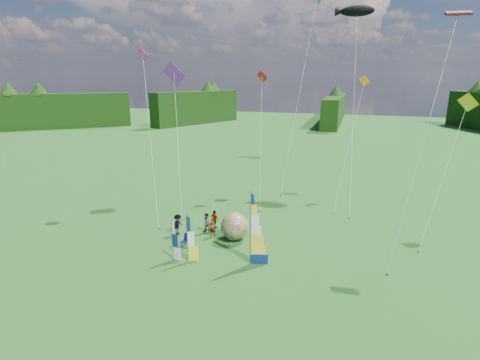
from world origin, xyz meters
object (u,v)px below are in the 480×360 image
(side_banner_far, at_px, (172,240))
(spectator_a, at_px, (213,228))
(bol_inflatable, at_px, (235,226))
(feather_banner_main, at_px, (251,230))
(spectator_d, at_px, (215,219))
(camp_chair, at_px, (185,241))
(side_banner_left, at_px, (187,239))
(spectator_c, at_px, (178,225))
(kite_whale, at_px, (354,96))
(spectator_b, at_px, (207,223))

(side_banner_far, height_order, spectator_a, side_banner_far)
(bol_inflatable, bearing_deg, feather_banner_main, -56.41)
(spectator_d, xyz_separation_m, camp_chair, (-0.79, -4.18, -0.27))
(side_banner_left, xyz_separation_m, spectator_d, (-0.38, 6.13, -0.89))
(camp_chair, bearing_deg, side_banner_left, -42.91)
(side_banner_far, relative_size, spectator_c, 1.70)
(camp_chair, bearing_deg, spectator_c, 144.56)
(side_banner_left, distance_m, bol_inflatable, 4.91)
(kite_whale, bearing_deg, spectator_d, -120.19)
(feather_banner_main, relative_size, side_banner_far, 1.70)
(feather_banner_main, bearing_deg, spectator_d, 117.59)
(spectator_c, bearing_deg, camp_chair, -137.69)
(bol_inflatable, xyz_separation_m, camp_chair, (-3.16, -2.50, -0.59))
(side_banner_left, bearing_deg, spectator_c, 102.31)
(side_banner_far, bearing_deg, spectator_c, 120.63)
(side_banner_far, relative_size, spectator_d, 1.88)
(spectator_b, height_order, spectator_d, spectator_b)
(feather_banner_main, xyz_separation_m, bol_inflatable, (-2.31, 3.48, -1.43))
(spectator_c, bearing_deg, side_banner_far, -154.16)
(spectator_d, bearing_deg, spectator_c, 67.70)
(spectator_a, distance_m, camp_chair, 2.75)
(feather_banner_main, distance_m, bol_inflatable, 4.41)
(spectator_b, relative_size, kite_whale, 0.08)
(feather_banner_main, relative_size, spectator_a, 3.26)
(side_banner_far, height_order, spectator_d, side_banner_far)
(spectator_d, bearing_deg, spectator_b, 103.71)
(spectator_b, xyz_separation_m, camp_chair, (-0.57, -3.02, -0.33))
(bol_inflatable, height_order, kite_whale, kite_whale)
(spectator_c, bearing_deg, spectator_b, -59.72)
(spectator_a, height_order, spectator_c, spectator_c)
(feather_banner_main, distance_m, camp_chair, 5.91)
(side_banner_left, relative_size, spectator_d, 2.12)
(side_banner_left, height_order, spectator_d, side_banner_left)
(spectator_a, xyz_separation_m, kite_whale, (9.90, 13.88, 9.85))
(spectator_a, height_order, camp_chair, spectator_a)
(side_banner_left, distance_m, spectator_d, 6.21)
(spectator_a, height_order, spectator_b, spectator_b)
(kite_whale, bearing_deg, spectator_c, -121.20)
(spectator_b, height_order, spectator_c, spectator_c)
(spectator_c, distance_m, camp_chair, 2.54)
(spectator_c, bearing_deg, feather_banner_main, -108.86)
(bol_inflatable, xyz_separation_m, spectator_d, (-2.36, 1.68, -0.32))
(side_banner_left, relative_size, kite_whale, 0.16)
(spectator_c, bearing_deg, bol_inflatable, -79.70)
(spectator_c, bearing_deg, kite_whale, -37.85)
(side_banner_left, bearing_deg, spectator_b, 74.32)
(feather_banner_main, relative_size, spectator_b, 2.99)
(spectator_c, bearing_deg, side_banner_left, -141.24)
(bol_inflatable, bearing_deg, spectator_d, 144.58)
(bol_inflatable, xyz_separation_m, spectator_a, (-1.84, -0.10, -0.33))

